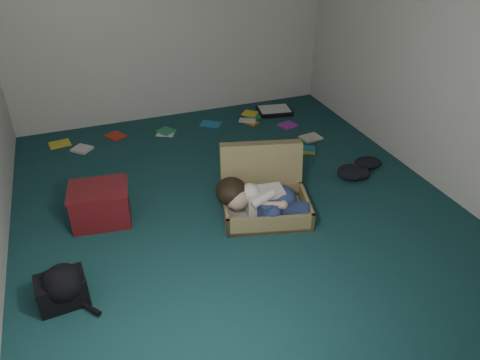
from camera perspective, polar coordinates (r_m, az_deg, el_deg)
floor at (r=4.47m, az=-0.68°, el=-2.87°), size 4.50×4.50×0.00m
wall_back at (r=5.98m, az=-8.61°, el=19.45°), size 4.50×0.00×4.50m
wall_front at (r=2.14m, az=20.34°, el=-6.12°), size 4.50×0.00×4.50m
wall_right at (r=4.90m, az=22.56°, el=14.79°), size 0.00×4.50×4.50m
suitcase at (r=4.34m, az=2.91°, el=-1.39°), size 0.93×0.92×0.57m
person at (r=4.15m, az=2.60°, el=-2.37°), size 0.79×0.55×0.35m
maroon_bin at (r=4.33m, az=-16.65°, el=-2.86°), size 0.56×0.46×0.35m
backpack at (r=3.64m, az=-20.88°, el=-12.36°), size 0.45×0.37×0.25m
clothing_pile at (r=5.06m, az=14.69°, el=1.43°), size 0.57×0.52×0.15m
paper_tray at (r=6.36m, az=4.21°, el=8.42°), size 0.49×0.40×0.06m
book_scatter at (r=5.83m, az=-3.39°, el=5.99°), size 3.04×1.39×0.02m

